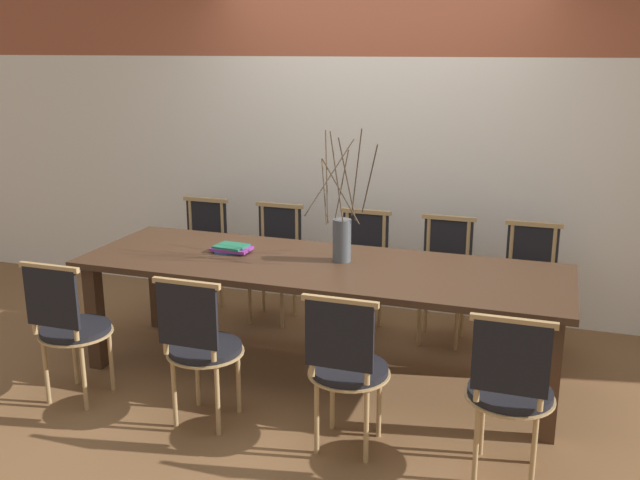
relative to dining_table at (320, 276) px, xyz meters
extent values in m
plane|color=brown|center=(0.00, 0.00, -0.66)|extent=(16.00, 16.00, 0.00)
cube|color=white|center=(0.00, 1.35, 0.32)|extent=(12.00, 0.06, 1.96)
cube|color=#422B1C|center=(0.00, 0.00, 0.06)|extent=(3.02, 0.96, 0.04)
cube|color=#422B1C|center=(-1.40, -0.38, -0.31)|extent=(0.09, 0.09, 0.70)
cube|color=#422B1C|center=(1.40, -0.38, -0.31)|extent=(0.09, 0.09, 0.70)
cube|color=#422B1C|center=(-1.40, 0.38, -0.31)|extent=(0.09, 0.09, 0.70)
cube|color=#422B1C|center=(1.40, 0.38, -0.31)|extent=(0.09, 0.09, 0.70)
cylinder|color=black|center=(-1.25, -0.76, -0.22)|extent=(0.40, 0.40, 0.04)
cylinder|color=tan|center=(-1.25, -0.76, -0.25)|extent=(0.43, 0.43, 0.01)
cylinder|color=tan|center=(-1.38, -0.63, -0.45)|extent=(0.03, 0.03, 0.42)
cylinder|color=tan|center=(-1.12, -0.63, -0.45)|extent=(0.03, 0.03, 0.42)
cylinder|color=tan|center=(-1.38, -0.89, -0.45)|extent=(0.03, 0.03, 0.42)
cylinder|color=tan|center=(-1.12, -0.89, -0.45)|extent=(0.03, 0.03, 0.42)
cylinder|color=tan|center=(-1.39, -0.93, 0.01)|extent=(0.03, 0.03, 0.43)
cylinder|color=tan|center=(-1.11, -0.93, 0.01)|extent=(0.03, 0.03, 0.43)
cube|color=black|center=(-1.25, -0.94, 0.03)|extent=(0.34, 0.02, 0.34)
cube|color=tan|center=(-1.25, -0.93, 0.21)|extent=(0.38, 0.03, 0.03)
cylinder|color=black|center=(-0.41, -0.76, -0.22)|extent=(0.40, 0.40, 0.04)
cylinder|color=tan|center=(-0.41, -0.76, -0.25)|extent=(0.43, 0.43, 0.01)
cylinder|color=tan|center=(-0.54, -0.63, -0.45)|extent=(0.03, 0.03, 0.42)
cylinder|color=tan|center=(-0.28, -0.63, -0.45)|extent=(0.03, 0.03, 0.42)
cylinder|color=tan|center=(-0.54, -0.89, -0.45)|extent=(0.03, 0.03, 0.42)
cylinder|color=tan|center=(-0.28, -0.89, -0.45)|extent=(0.03, 0.03, 0.42)
cylinder|color=tan|center=(-0.55, -0.93, 0.01)|extent=(0.03, 0.03, 0.43)
cylinder|color=tan|center=(-0.27, -0.93, 0.01)|extent=(0.03, 0.03, 0.43)
cube|color=black|center=(-0.41, -0.94, 0.03)|extent=(0.34, 0.02, 0.34)
cube|color=tan|center=(-0.41, -0.93, 0.21)|extent=(0.38, 0.03, 0.03)
cylinder|color=black|center=(0.42, -0.76, -0.22)|extent=(0.40, 0.40, 0.04)
cylinder|color=tan|center=(0.42, -0.76, -0.25)|extent=(0.43, 0.43, 0.01)
cylinder|color=tan|center=(0.29, -0.63, -0.45)|extent=(0.03, 0.03, 0.42)
cylinder|color=tan|center=(0.55, -0.63, -0.45)|extent=(0.03, 0.03, 0.42)
cylinder|color=tan|center=(0.29, -0.89, -0.45)|extent=(0.03, 0.03, 0.42)
cylinder|color=tan|center=(0.55, -0.89, -0.45)|extent=(0.03, 0.03, 0.42)
cylinder|color=tan|center=(0.28, -0.93, 0.01)|extent=(0.03, 0.03, 0.43)
cylinder|color=tan|center=(0.56, -0.93, 0.01)|extent=(0.03, 0.03, 0.43)
cube|color=black|center=(0.42, -0.94, 0.03)|extent=(0.34, 0.02, 0.34)
cube|color=tan|center=(0.42, -0.93, 0.21)|extent=(0.38, 0.03, 0.03)
cylinder|color=black|center=(1.22, -0.76, -0.22)|extent=(0.40, 0.40, 0.04)
cylinder|color=tan|center=(1.22, -0.76, -0.25)|extent=(0.43, 0.43, 0.01)
cylinder|color=tan|center=(1.09, -0.63, -0.45)|extent=(0.03, 0.03, 0.42)
cylinder|color=tan|center=(1.35, -0.63, -0.45)|extent=(0.03, 0.03, 0.42)
cylinder|color=tan|center=(1.09, -0.89, -0.45)|extent=(0.03, 0.03, 0.42)
cylinder|color=tan|center=(1.35, -0.89, -0.45)|extent=(0.03, 0.03, 0.42)
cylinder|color=tan|center=(1.08, -0.93, 0.01)|extent=(0.03, 0.03, 0.43)
cylinder|color=tan|center=(1.36, -0.93, 0.01)|extent=(0.03, 0.03, 0.43)
cube|color=black|center=(1.22, -0.94, 0.03)|extent=(0.34, 0.02, 0.34)
cube|color=tan|center=(1.22, -0.93, 0.21)|extent=(0.38, 0.03, 0.03)
cylinder|color=black|center=(-1.27, 0.76, -0.22)|extent=(0.40, 0.40, 0.04)
cylinder|color=tan|center=(-1.27, 0.76, -0.25)|extent=(0.43, 0.43, 0.01)
cylinder|color=tan|center=(-1.14, 0.63, -0.45)|extent=(0.03, 0.03, 0.42)
cylinder|color=tan|center=(-1.40, 0.63, -0.45)|extent=(0.03, 0.03, 0.42)
cylinder|color=tan|center=(-1.14, 0.89, -0.45)|extent=(0.03, 0.03, 0.42)
cylinder|color=tan|center=(-1.40, 0.89, -0.45)|extent=(0.03, 0.03, 0.42)
cylinder|color=tan|center=(-1.13, 0.93, 0.01)|extent=(0.03, 0.03, 0.43)
cylinder|color=tan|center=(-1.41, 0.93, 0.01)|extent=(0.03, 0.03, 0.43)
cube|color=black|center=(-1.27, 0.94, 0.03)|extent=(0.34, 0.02, 0.34)
cube|color=tan|center=(-1.27, 0.93, 0.21)|extent=(0.38, 0.03, 0.03)
cylinder|color=black|center=(-0.64, 0.76, -0.22)|extent=(0.40, 0.40, 0.04)
cylinder|color=tan|center=(-0.64, 0.76, -0.25)|extent=(0.43, 0.43, 0.01)
cylinder|color=tan|center=(-0.51, 0.63, -0.45)|extent=(0.03, 0.03, 0.42)
cylinder|color=tan|center=(-0.77, 0.63, -0.45)|extent=(0.03, 0.03, 0.42)
cylinder|color=tan|center=(-0.51, 0.89, -0.45)|extent=(0.03, 0.03, 0.42)
cylinder|color=tan|center=(-0.77, 0.89, -0.45)|extent=(0.03, 0.03, 0.42)
cylinder|color=tan|center=(-0.50, 0.93, 0.01)|extent=(0.03, 0.03, 0.43)
cylinder|color=tan|center=(-0.78, 0.93, 0.01)|extent=(0.03, 0.03, 0.43)
cube|color=black|center=(-0.64, 0.94, 0.03)|extent=(0.34, 0.02, 0.34)
cube|color=tan|center=(-0.64, 0.93, 0.21)|extent=(0.38, 0.03, 0.03)
cylinder|color=black|center=(0.04, 0.76, -0.22)|extent=(0.40, 0.40, 0.04)
cylinder|color=tan|center=(0.04, 0.76, -0.25)|extent=(0.43, 0.43, 0.01)
cylinder|color=tan|center=(0.17, 0.63, -0.45)|extent=(0.03, 0.03, 0.42)
cylinder|color=tan|center=(-0.09, 0.63, -0.45)|extent=(0.03, 0.03, 0.42)
cylinder|color=tan|center=(0.17, 0.89, -0.45)|extent=(0.03, 0.03, 0.42)
cylinder|color=tan|center=(-0.09, 0.89, -0.45)|extent=(0.03, 0.03, 0.42)
cylinder|color=tan|center=(0.18, 0.93, 0.01)|extent=(0.03, 0.03, 0.43)
cylinder|color=tan|center=(-0.10, 0.93, 0.01)|extent=(0.03, 0.03, 0.43)
cube|color=black|center=(0.04, 0.94, 0.03)|extent=(0.34, 0.02, 0.34)
cube|color=tan|center=(0.04, 0.93, 0.21)|extent=(0.38, 0.03, 0.03)
cylinder|color=black|center=(0.65, 0.76, -0.22)|extent=(0.40, 0.40, 0.04)
cylinder|color=tan|center=(0.65, 0.76, -0.25)|extent=(0.43, 0.43, 0.01)
cylinder|color=tan|center=(0.78, 0.63, -0.45)|extent=(0.03, 0.03, 0.42)
cylinder|color=tan|center=(0.51, 0.63, -0.45)|extent=(0.03, 0.03, 0.42)
cylinder|color=tan|center=(0.78, 0.89, -0.45)|extent=(0.03, 0.03, 0.42)
cylinder|color=tan|center=(0.51, 0.89, -0.45)|extent=(0.03, 0.03, 0.42)
cylinder|color=tan|center=(0.79, 0.93, 0.01)|extent=(0.03, 0.03, 0.43)
cylinder|color=tan|center=(0.50, 0.93, 0.01)|extent=(0.03, 0.03, 0.43)
cube|color=black|center=(0.65, 0.94, 0.03)|extent=(0.34, 0.02, 0.34)
cube|color=tan|center=(0.65, 0.93, 0.21)|extent=(0.38, 0.03, 0.03)
cylinder|color=black|center=(1.22, 0.76, -0.22)|extent=(0.40, 0.40, 0.04)
cylinder|color=tan|center=(1.22, 0.76, -0.25)|extent=(0.43, 0.43, 0.01)
cylinder|color=tan|center=(1.35, 0.63, -0.45)|extent=(0.03, 0.03, 0.42)
cylinder|color=tan|center=(1.09, 0.63, -0.45)|extent=(0.03, 0.03, 0.42)
cylinder|color=tan|center=(1.35, 0.89, -0.45)|extent=(0.03, 0.03, 0.42)
cylinder|color=tan|center=(1.09, 0.89, -0.45)|extent=(0.03, 0.03, 0.42)
cylinder|color=tan|center=(1.36, 0.93, 0.01)|extent=(0.03, 0.03, 0.43)
cylinder|color=tan|center=(1.08, 0.93, 0.01)|extent=(0.03, 0.03, 0.43)
cube|color=black|center=(1.22, 0.94, 0.03)|extent=(0.34, 0.02, 0.34)
cube|color=tan|center=(1.22, 0.93, 0.21)|extent=(0.38, 0.03, 0.03)
cylinder|color=#4C5156|center=(0.11, 0.09, 0.21)|extent=(0.11, 0.11, 0.27)
cylinder|color=#473828|center=(0.26, 0.17, 0.59)|extent=(0.18, 0.31, 0.48)
cylinder|color=#473828|center=(0.19, 0.14, 0.63)|extent=(0.11, 0.16, 0.56)
cylinder|color=#473828|center=(0.09, 0.04, 0.62)|extent=(0.11, 0.05, 0.54)
cylinder|color=#473828|center=(-0.01, 0.21, 0.58)|extent=(0.26, 0.26, 0.47)
cylinder|color=#473828|center=(0.01, 0.04, 0.53)|extent=(0.11, 0.21, 0.36)
cylinder|color=#473828|center=(0.02, 0.05, 0.62)|extent=(0.08, 0.18, 0.54)
cylinder|color=#473828|center=(0.14, -0.02, 0.54)|extent=(0.23, 0.06, 0.40)
cylinder|color=#473828|center=(0.10, 0.13, 0.56)|extent=(0.08, 0.04, 0.43)
cylinder|color=#473828|center=(0.16, 0.05, 0.60)|extent=(0.10, 0.10, 0.51)
cube|color=#234C8C|center=(-0.63, 0.06, 0.09)|extent=(0.20, 0.18, 0.01)
cube|color=#842D8C|center=(-0.63, 0.06, 0.10)|extent=(0.25, 0.16, 0.02)
cube|color=#1E6B4C|center=(-0.63, 0.06, 0.12)|extent=(0.21, 0.18, 0.01)
camera|label=1|loc=(1.35, -3.98, 1.38)|focal=40.00mm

